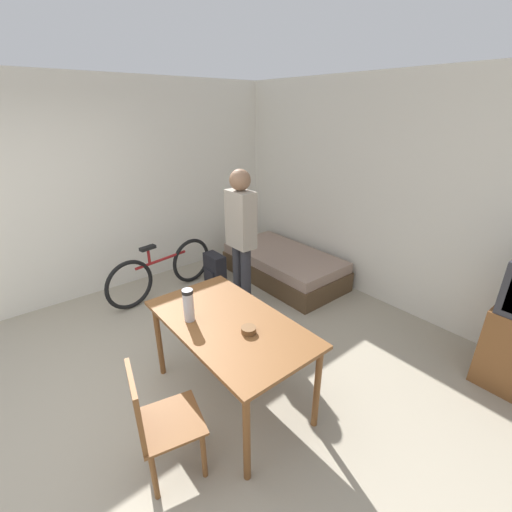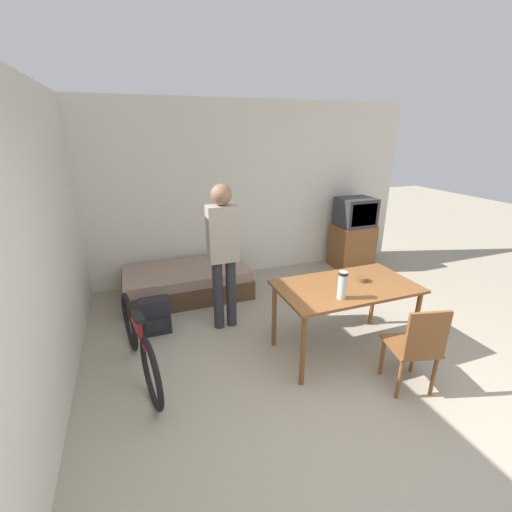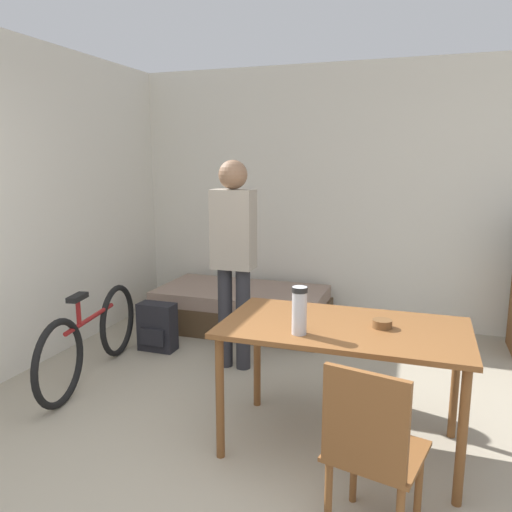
{
  "view_description": "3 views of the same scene",
  "coord_description": "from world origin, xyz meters",
  "px_view_note": "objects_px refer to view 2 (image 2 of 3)",
  "views": [
    {
      "loc": [
        2.2,
        -0.25,
        2.32
      ],
      "look_at": [
        -0.24,
        1.75,
        0.95
      ],
      "focal_mm": 24.0,
      "sensor_mm": 36.0,
      "label": 1
    },
    {
      "loc": [
        -1.64,
        -1.64,
        2.27
      ],
      "look_at": [
        -0.35,
        1.88,
        0.88
      ],
      "focal_mm": 24.0,
      "sensor_mm": 36.0,
      "label": 2
    },
    {
      "loc": [
        0.73,
        -1.79,
        1.73
      ],
      "look_at": [
        -0.58,
        2.06,
        0.94
      ],
      "focal_mm": 35.0,
      "sensor_mm": 36.0,
      "label": 3
    }
  ],
  "objects_px": {
    "wooden_chair": "(417,346)",
    "mate_bowl": "(363,279)",
    "person_standing": "(223,247)",
    "backpack": "(155,316)",
    "dining_table": "(346,293)",
    "thermos_flask": "(342,284)",
    "tv": "(353,234)",
    "daybed": "(187,282)",
    "bicycle": "(139,344)"
  },
  "relations": [
    {
      "from": "daybed",
      "to": "backpack",
      "type": "height_order",
      "value": "backpack"
    },
    {
      "from": "dining_table",
      "to": "backpack",
      "type": "xyz_separation_m",
      "value": [
        -1.86,
        1.04,
        -0.47
      ]
    },
    {
      "from": "bicycle",
      "to": "mate_bowl",
      "type": "bearing_deg",
      "value": -8.23
    },
    {
      "from": "person_standing",
      "to": "backpack",
      "type": "distance_m",
      "value": 1.14
    },
    {
      "from": "daybed",
      "to": "wooden_chair",
      "type": "relative_size",
      "value": 2.0
    },
    {
      "from": "wooden_chair",
      "to": "mate_bowl",
      "type": "relative_size",
      "value": 7.78
    },
    {
      "from": "wooden_chair",
      "to": "bicycle",
      "type": "distance_m",
      "value": 2.56
    },
    {
      "from": "wooden_chair",
      "to": "thermos_flask",
      "type": "xyz_separation_m",
      "value": [
        -0.46,
        0.53,
        0.44
      ]
    },
    {
      "from": "thermos_flask",
      "to": "backpack",
      "type": "xyz_separation_m",
      "value": [
        -1.64,
        1.27,
        -0.71
      ]
    },
    {
      "from": "daybed",
      "to": "mate_bowl",
      "type": "distance_m",
      "value": 2.51
    },
    {
      "from": "backpack",
      "to": "wooden_chair",
      "type": "bearing_deg",
      "value": -40.55
    },
    {
      "from": "dining_table",
      "to": "person_standing",
      "type": "distance_m",
      "value": 1.43
    },
    {
      "from": "person_standing",
      "to": "backpack",
      "type": "relative_size",
      "value": 3.9
    },
    {
      "from": "tv",
      "to": "thermos_flask",
      "type": "height_order",
      "value": "tv"
    },
    {
      "from": "daybed",
      "to": "wooden_chair",
      "type": "height_order",
      "value": "wooden_chair"
    },
    {
      "from": "dining_table",
      "to": "mate_bowl",
      "type": "distance_m",
      "value": 0.24
    },
    {
      "from": "tv",
      "to": "thermos_flask",
      "type": "distance_m",
      "value": 2.89
    },
    {
      "from": "mate_bowl",
      "to": "thermos_flask",
      "type": "bearing_deg",
      "value": -149.2
    },
    {
      "from": "dining_table",
      "to": "mate_bowl",
      "type": "xyz_separation_m",
      "value": [
        0.21,
        0.03,
        0.11
      ]
    },
    {
      "from": "daybed",
      "to": "backpack",
      "type": "xyz_separation_m",
      "value": [
        -0.51,
        -0.86,
        0.01
      ]
    },
    {
      "from": "tv",
      "to": "mate_bowl",
      "type": "distance_m",
      "value": 2.43
    },
    {
      "from": "tv",
      "to": "thermos_flask",
      "type": "relative_size",
      "value": 4.49
    },
    {
      "from": "dining_table",
      "to": "wooden_chair",
      "type": "height_order",
      "value": "wooden_chair"
    },
    {
      "from": "bicycle",
      "to": "thermos_flask",
      "type": "bearing_deg",
      "value": -17.59
    },
    {
      "from": "dining_table",
      "to": "thermos_flask",
      "type": "bearing_deg",
      "value": -133.25
    },
    {
      "from": "tv",
      "to": "person_standing",
      "type": "distance_m",
      "value": 2.86
    },
    {
      "from": "tv",
      "to": "person_standing",
      "type": "bearing_deg",
      "value": -156.33
    },
    {
      "from": "daybed",
      "to": "tv",
      "type": "distance_m",
      "value": 2.92
    },
    {
      "from": "person_standing",
      "to": "backpack",
      "type": "bearing_deg",
      "value": 171.06
    },
    {
      "from": "dining_table",
      "to": "person_standing",
      "type": "height_order",
      "value": "person_standing"
    },
    {
      "from": "wooden_chair",
      "to": "mate_bowl",
      "type": "bearing_deg",
      "value": 92.27
    },
    {
      "from": "daybed",
      "to": "thermos_flask",
      "type": "xyz_separation_m",
      "value": [
        1.13,
        -2.13,
        0.72
      ]
    },
    {
      "from": "wooden_chair",
      "to": "backpack",
      "type": "distance_m",
      "value": 2.78
    },
    {
      "from": "wooden_chair",
      "to": "thermos_flask",
      "type": "height_order",
      "value": "thermos_flask"
    },
    {
      "from": "thermos_flask",
      "to": "dining_table",
      "type": "bearing_deg",
      "value": 46.75
    },
    {
      "from": "dining_table",
      "to": "thermos_flask",
      "type": "height_order",
      "value": "thermos_flask"
    },
    {
      "from": "mate_bowl",
      "to": "backpack",
      "type": "relative_size",
      "value": 0.25
    },
    {
      "from": "wooden_chair",
      "to": "person_standing",
      "type": "bearing_deg",
      "value": 127.72
    },
    {
      "from": "daybed",
      "to": "mate_bowl",
      "type": "height_order",
      "value": "mate_bowl"
    },
    {
      "from": "dining_table",
      "to": "person_standing",
      "type": "xyz_separation_m",
      "value": [
        -1.05,
        0.91,
        0.32
      ]
    },
    {
      "from": "backpack",
      "to": "mate_bowl",
      "type": "bearing_deg",
      "value": -26.04
    },
    {
      "from": "dining_table",
      "to": "mate_bowl",
      "type": "relative_size",
      "value": 12.62
    },
    {
      "from": "wooden_chair",
      "to": "thermos_flask",
      "type": "relative_size",
      "value": 3.25
    },
    {
      "from": "wooden_chair",
      "to": "thermos_flask",
      "type": "bearing_deg",
      "value": 130.86
    },
    {
      "from": "bicycle",
      "to": "backpack",
      "type": "bearing_deg",
      "value": 73.92
    },
    {
      "from": "mate_bowl",
      "to": "tv",
      "type": "bearing_deg",
      "value": 56.71
    },
    {
      "from": "dining_table",
      "to": "bicycle",
      "type": "xyz_separation_m",
      "value": [
        -2.06,
        0.36,
        -0.36
      ]
    },
    {
      "from": "wooden_chair",
      "to": "person_standing",
      "type": "xyz_separation_m",
      "value": [
        -1.29,
        1.67,
        0.53
      ]
    },
    {
      "from": "backpack",
      "to": "tv",
      "type": "bearing_deg",
      "value": 16.51
    },
    {
      "from": "thermos_flask",
      "to": "tv",
      "type": "bearing_deg",
      "value": 52.36
    }
  ]
}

